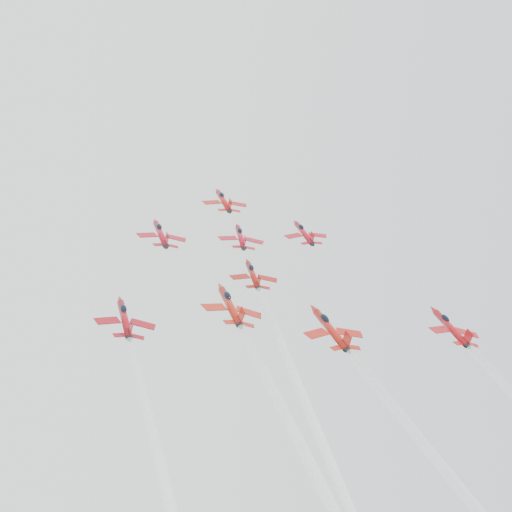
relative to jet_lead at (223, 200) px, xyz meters
name	(u,v)px	position (x,y,z in m)	size (l,w,h in m)	color
jet_lead	(223,200)	(0.00, 0.00, 0.00)	(10.16, 12.44, 9.65)	#AD1510
jet_row2_left	(161,233)	(-16.40, -15.71, -11.98)	(9.69, 11.87, 9.20)	maroon
jet_row2_center	(240,236)	(-0.43, -14.87, -11.34)	(9.22, 11.30, 8.76)	#A60F21
jet_row2_right	(304,233)	(14.31, -11.56, -8.82)	(9.31, 11.40, 8.84)	#A60F1D
jet_center	(332,434)	(-1.83, -61.40, -46.89)	(8.75, 76.53, 58.72)	maroon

